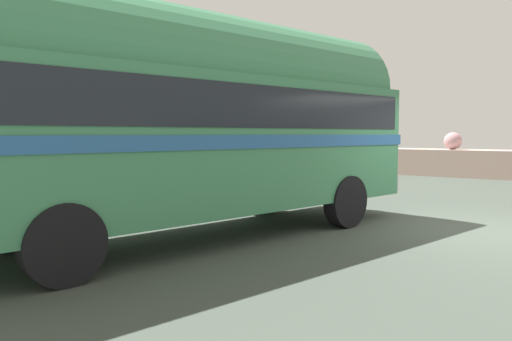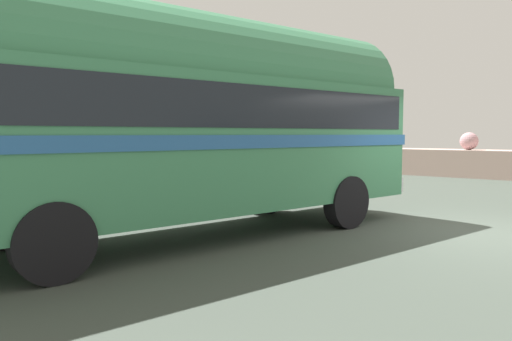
# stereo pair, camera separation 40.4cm
# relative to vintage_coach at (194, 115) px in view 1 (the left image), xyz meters

# --- Properties ---
(ground) EXTENTS (32.00, 26.00, 0.02)m
(ground) POSITION_rel_vintage_coach_xyz_m (3.70, 3.32, -2.04)
(ground) COLOR #3D453D
(vintage_coach) EXTENTS (4.03, 8.89, 3.70)m
(vintage_coach) POSITION_rel_vintage_coach_xyz_m (0.00, 0.00, 0.00)
(vintage_coach) COLOR black
(vintage_coach) RESTS_ON ground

